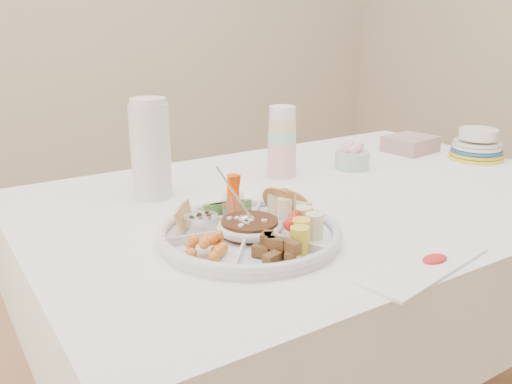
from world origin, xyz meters
TOP-DOWN VIEW (x-y plane):
  - dining_table at (0.00, 0.00)m, footprint 1.52×1.02m
  - party_tray at (-0.33, -0.16)m, footprint 0.44×0.44m
  - bean_dip at (-0.33, -0.16)m, footprint 0.14×0.14m
  - tortillas at (-0.20, -0.12)m, footprint 0.13×0.13m
  - carrot_cucumber at (-0.30, -0.04)m, footprint 0.12×0.12m
  - pita_raisins at (-0.43, -0.08)m, footprint 0.12×0.12m
  - cherries at (-0.45, -0.21)m, footprint 0.11×0.11m
  - granola_chunks at (-0.35, -0.29)m, footprint 0.10×0.10m
  - banana_tomato at (-0.23, -0.25)m, footprint 0.14×0.14m
  - cup_stack at (0.01, 0.20)m, footprint 0.09×0.09m
  - thermos at (-0.38, 0.22)m, footprint 0.10×0.10m
  - flower_bowl at (0.24, 0.15)m, footprint 0.13×0.13m
  - napkin_stack at (0.56, 0.20)m, footprint 0.18×0.16m
  - plate_stack at (0.67, 0.01)m, footprint 0.20×0.20m
  - placemat at (-0.12, -0.45)m, footprint 0.32×0.16m

SIDE VIEW (x-z plane):
  - dining_table at x=0.00m, z-range 0.00..0.76m
  - placemat at x=-0.12m, z-range 0.76..0.76m
  - party_tray at x=-0.33m, z-range 0.76..0.80m
  - napkin_stack at x=0.56m, z-range 0.76..0.81m
  - bean_dip at x=-0.33m, z-range 0.77..0.81m
  - cherries at x=-0.45m, z-range 0.77..0.81m
  - granola_chunks at x=-0.35m, z-range 0.77..0.81m
  - flower_bowl at x=0.24m, z-range 0.76..0.84m
  - tortillas at x=-0.20m, z-range 0.77..0.84m
  - pita_raisins at x=-0.43m, z-range 0.77..0.83m
  - plate_stack at x=0.67m, z-range 0.76..0.87m
  - banana_tomato at x=-0.23m, z-range 0.77..0.87m
  - carrot_cucumber at x=-0.30m, z-range 0.78..0.87m
  - cup_stack at x=0.01m, z-range 0.76..0.99m
  - thermos at x=-0.38m, z-range 0.76..1.02m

